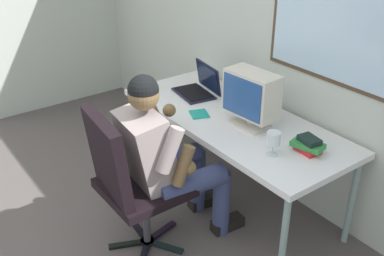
{
  "coord_description": "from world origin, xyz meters",
  "views": [
    {
      "loc": [
        2.02,
        -0.28,
        2.18
      ],
      "look_at": [
        -0.15,
        1.32,
        0.77
      ],
      "focal_mm": 43.02,
      "sensor_mm": 36.0,
      "label": 1
    }
  ],
  "objects_px": {
    "crt_monitor": "(251,95)",
    "laptop": "(200,86)",
    "office_chair": "(127,177)",
    "wine_glass": "(273,139)",
    "desk": "(233,123)",
    "cd_case": "(199,114)",
    "desk_speaker": "(238,93)",
    "person_seated": "(167,156)",
    "book_stack": "(308,145)"
  },
  "relations": [
    {
      "from": "desk_speaker",
      "to": "cd_case",
      "type": "distance_m",
      "value": 0.36
    },
    {
      "from": "desk",
      "to": "crt_monitor",
      "type": "height_order",
      "value": "crt_monitor"
    },
    {
      "from": "office_chair",
      "to": "wine_glass",
      "type": "height_order",
      "value": "office_chair"
    },
    {
      "from": "office_chair",
      "to": "cd_case",
      "type": "xyz_separation_m",
      "value": [
        -0.22,
        0.73,
        0.14
      ]
    },
    {
      "from": "person_seated",
      "to": "office_chair",
      "type": "bearing_deg",
      "value": -95.05
    },
    {
      "from": "desk",
      "to": "laptop",
      "type": "relative_size",
      "value": 4.79
    },
    {
      "from": "cd_case",
      "to": "desk_speaker",
      "type": "bearing_deg",
      "value": 84.95
    },
    {
      "from": "desk",
      "to": "book_stack",
      "type": "distance_m",
      "value": 0.66
    },
    {
      "from": "office_chair",
      "to": "laptop",
      "type": "bearing_deg",
      "value": 118.55
    },
    {
      "from": "office_chair",
      "to": "desk_speaker",
      "type": "xyz_separation_m",
      "value": [
        -0.19,
        1.07,
        0.23
      ]
    },
    {
      "from": "person_seated",
      "to": "crt_monitor",
      "type": "bearing_deg",
      "value": 80.41
    },
    {
      "from": "desk",
      "to": "laptop",
      "type": "xyz_separation_m",
      "value": [
        -0.49,
        0.07,
        0.11
      ]
    },
    {
      "from": "laptop",
      "to": "book_stack",
      "type": "relative_size",
      "value": 1.76
    },
    {
      "from": "wine_glass",
      "to": "cd_case",
      "type": "height_order",
      "value": "wine_glass"
    },
    {
      "from": "office_chair",
      "to": "desk_speaker",
      "type": "height_order",
      "value": "office_chair"
    },
    {
      "from": "laptop",
      "to": "desk",
      "type": "bearing_deg",
      "value": -8.29
    },
    {
      "from": "person_seated",
      "to": "desk_speaker",
      "type": "bearing_deg",
      "value": 105.07
    },
    {
      "from": "crt_monitor",
      "to": "book_stack",
      "type": "bearing_deg",
      "value": 6.35
    },
    {
      "from": "desk",
      "to": "person_seated",
      "type": "relative_size",
      "value": 1.48
    },
    {
      "from": "person_seated",
      "to": "book_stack",
      "type": "relative_size",
      "value": 5.68
    },
    {
      "from": "desk_speaker",
      "to": "book_stack",
      "type": "height_order",
      "value": "desk_speaker"
    },
    {
      "from": "desk",
      "to": "laptop",
      "type": "distance_m",
      "value": 0.5
    },
    {
      "from": "wine_glass",
      "to": "cd_case",
      "type": "xyz_separation_m",
      "value": [
        -0.72,
        -0.02,
        -0.1
      ]
    },
    {
      "from": "laptop",
      "to": "cd_case",
      "type": "height_order",
      "value": "laptop"
    },
    {
      "from": "wine_glass",
      "to": "laptop",
      "type": "bearing_deg",
      "value": 167.7
    },
    {
      "from": "office_chair",
      "to": "book_stack",
      "type": "relative_size",
      "value": 4.71
    },
    {
      "from": "desk_speaker",
      "to": "cd_case",
      "type": "xyz_separation_m",
      "value": [
        -0.03,
        -0.35,
        -0.09
      ]
    },
    {
      "from": "office_chair",
      "to": "person_seated",
      "type": "relative_size",
      "value": 0.83
    },
    {
      "from": "desk",
      "to": "office_chair",
      "type": "distance_m",
      "value": 0.91
    },
    {
      "from": "crt_monitor",
      "to": "desk_speaker",
      "type": "relative_size",
      "value": 2.08
    },
    {
      "from": "desk",
      "to": "book_stack",
      "type": "xyz_separation_m",
      "value": [
        0.65,
        0.05,
        0.1
      ]
    },
    {
      "from": "desk",
      "to": "book_stack",
      "type": "relative_size",
      "value": 8.42
    },
    {
      "from": "office_chair",
      "to": "person_seated",
      "type": "distance_m",
      "value": 0.29
    },
    {
      "from": "crt_monitor",
      "to": "laptop",
      "type": "distance_m",
      "value": 0.68
    },
    {
      "from": "person_seated",
      "to": "crt_monitor",
      "type": "xyz_separation_m",
      "value": [
        0.1,
        0.62,
        0.3
      ]
    },
    {
      "from": "book_stack",
      "to": "crt_monitor",
      "type": "bearing_deg",
      "value": -173.65
    },
    {
      "from": "desk_speaker",
      "to": "book_stack",
      "type": "bearing_deg",
      "value": -8.61
    },
    {
      "from": "office_chair",
      "to": "wine_glass",
      "type": "xyz_separation_m",
      "value": [
        0.5,
        0.75,
        0.24
      ]
    },
    {
      "from": "laptop",
      "to": "cd_case",
      "type": "distance_m",
      "value": 0.4
    },
    {
      "from": "laptop",
      "to": "crt_monitor",
      "type": "bearing_deg",
      "value": -6.11
    },
    {
      "from": "person_seated",
      "to": "cd_case",
      "type": "xyz_separation_m",
      "value": [
        -0.24,
        0.44,
        0.08
      ]
    },
    {
      "from": "office_chair",
      "to": "crt_monitor",
      "type": "xyz_separation_m",
      "value": [
        0.13,
        0.9,
        0.37
      ]
    },
    {
      "from": "laptop",
      "to": "book_stack",
      "type": "distance_m",
      "value": 1.13
    },
    {
      "from": "desk",
      "to": "office_chair",
      "type": "relative_size",
      "value": 1.79
    },
    {
      "from": "desk",
      "to": "wine_glass",
      "type": "distance_m",
      "value": 0.59
    },
    {
      "from": "office_chair",
      "to": "crt_monitor",
      "type": "distance_m",
      "value": 0.98
    },
    {
      "from": "laptop",
      "to": "book_stack",
      "type": "bearing_deg",
      "value": -0.9
    },
    {
      "from": "wine_glass",
      "to": "desk_speaker",
      "type": "relative_size",
      "value": 0.84
    },
    {
      "from": "laptop",
      "to": "wine_glass",
      "type": "distance_m",
      "value": 1.05
    },
    {
      "from": "crt_monitor",
      "to": "desk_speaker",
      "type": "height_order",
      "value": "crt_monitor"
    }
  ]
}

